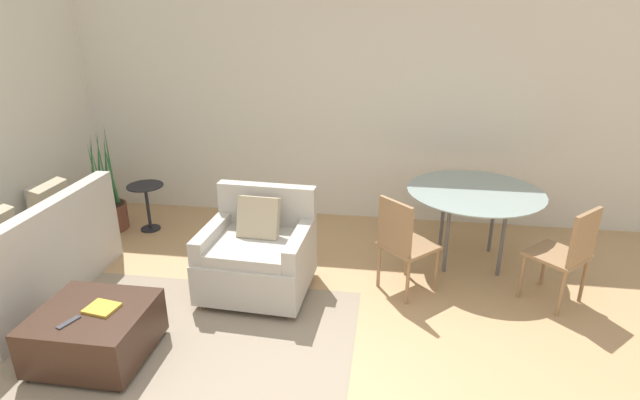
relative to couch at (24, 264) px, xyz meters
The scene contains 12 objects.
wall_back 3.51m from the couch, 42.03° to the left, with size 12.00×0.06×2.75m.
area_rug 1.63m from the couch, 17.07° to the right, with size 2.78×1.85×0.01m.
couch is the anchor object (origin of this frame).
armchair 2.04m from the couch, 11.02° to the left, with size 0.95×0.88×0.90m.
ottoman 1.27m from the couch, 32.83° to the right, with size 0.77×0.72×0.40m.
book_stack 1.32m from the couch, 30.23° to the right, with size 0.24×0.21×0.02m.
tv_remote_primary 1.32m from the couch, 40.23° to the right, with size 0.10×0.17×0.01m.
potted_plant 1.43m from the couch, 92.40° to the left, with size 0.43×0.43×1.23m.
side_table 1.53m from the couch, 73.98° to the left, with size 0.40×0.40×0.54m.
dining_table 4.15m from the couch, 17.17° to the left, with size 1.30×1.30×0.76m.
dining_chair_near_left 3.31m from the couch, ahead, with size 0.59×0.59×0.90m.
dining_chair_near_right 4.66m from the couch, ahead, with size 0.59×0.59×0.90m.
Camera 1 is at (0.64, -2.31, 2.43)m, focal length 28.00 mm.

